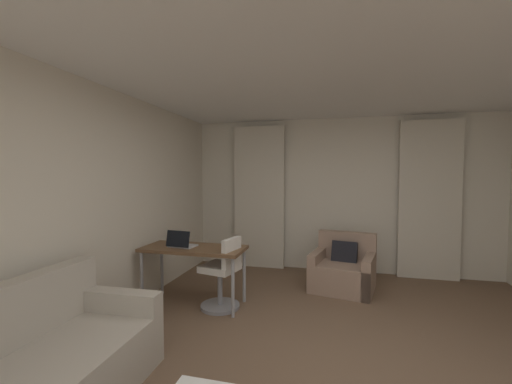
{
  "coord_description": "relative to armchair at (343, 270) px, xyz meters",
  "views": [
    {
      "loc": [
        -0.06,
        -2.58,
        1.63
      ],
      "look_at": [
        -1.03,
        1.3,
        1.42
      ],
      "focal_mm": 22.31,
      "sensor_mm": 36.0,
      "label": 1
    }
  ],
  "objects": [
    {
      "name": "curtain_left_panel",
      "position": [
        -1.44,
        0.79,
        0.98
      ],
      "size": [
        0.9,
        0.06,
        2.5
      ],
      "color": "beige",
      "rests_on": "ground"
    },
    {
      "name": "armchair",
      "position": [
        0.0,
        0.0,
        0.0
      ],
      "size": [
        0.97,
        0.91,
        0.78
      ],
      "color": "#997A66",
      "rests_on": "ground"
    },
    {
      "name": "desk",
      "position": [
        -1.84,
        -1.04,
        0.4
      ],
      "size": [
        1.28,
        0.57,
        0.73
      ],
      "color": "brown",
      "rests_on": "ground"
    },
    {
      "name": "curtain_right_panel",
      "position": [
        1.31,
        0.79,
        0.98
      ],
      "size": [
        0.9,
        0.06,
        2.5
      ],
      "color": "beige",
      "rests_on": "ground"
    },
    {
      "name": "ceiling",
      "position": [
        -0.07,
        -2.11,
        2.36
      ],
      "size": [
        5.12,
        6.12,
        0.06
      ],
      "primitive_type": "cube",
      "color": "white",
      "rests_on": "wall_left"
    },
    {
      "name": "wall_window",
      "position": [
        -0.07,
        0.92,
        1.03
      ],
      "size": [
        5.12,
        0.06,
        2.6
      ],
      "color": "beige",
      "rests_on": "ground"
    },
    {
      "name": "desk_chair",
      "position": [
        -1.45,
        -1.06,
        0.13
      ],
      "size": [
        0.48,
        0.48,
        0.88
      ],
      "color": "gray",
      "rests_on": "ground"
    },
    {
      "name": "laptop",
      "position": [
        -1.99,
        -1.08,
        0.51
      ],
      "size": [
        0.34,
        0.28,
        0.22
      ],
      "color": "#ADADB2",
      "rests_on": "desk"
    },
    {
      "name": "wall_left",
      "position": [
        -2.6,
        -2.11,
        1.03
      ],
      "size": [
        0.06,
        6.12,
        2.6
      ],
      "color": "beige",
      "rests_on": "ground"
    },
    {
      "name": "ground_plane",
      "position": [
        -0.07,
        -2.11,
        -0.27
      ],
      "size": [
        12.0,
        12.0,
        0.0
      ],
      "primitive_type": "plane",
      "color": "brown"
    }
  ]
}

